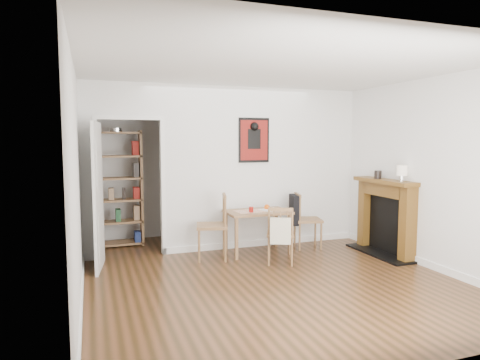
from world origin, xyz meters
name	(u,v)px	position (x,y,z in m)	size (l,w,h in m)	color
ground	(262,273)	(0.00, 0.00, 0.00)	(5.20, 5.20, 0.00)	brown
room_shell	(236,169)	(0.10, 1.34, 1.30)	(5.20, 5.20, 5.20)	silver
dining_table	(258,216)	(0.31, 0.95, 0.58)	(0.97, 0.62, 0.66)	#936B44
chair_left	(212,227)	(-0.45, 0.86, 0.49)	(0.59, 0.59, 0.97)	brown
chair_right	(307,220)	(1.18, 0.97, 0.47)	(0.60, 0.55, 0.90)	brown
chair_front	(280,234)	(0.41, 0.32, 0.42)	(0.55, 0.57, 0.83)	brown
bookshelf	(117,189)	(-1.70, 2.14, 0.94)	(0.80, 0.32, 1.91)	#936B44
fireplace	(386,214)	(2.16, 0.25, 0.62)	(0.45, 1.25, 1.16)	brown
red_glass	(251,210)	(0.16, 0.84, 0.71)	(0.07, 0.07, 0.09)	#9A130E
orange_fruit	(267,207)	(0.49, 1.00, 0.71)	(0.09, 0.09, 0.09)	#E0560B
placemat	(249,211)	(0.17, 0.95, 0.67)	(0.41, 0.31, 0.00)	beige
notebook	(271,210)	(0.53, 0.95, 0.67)	(0.31, 0.22, 0.02)	white
mantel_lamp	(402,171)	(2.13, -0.11, 1.30)	(0.15, 0.15, 0.23)	silver
ceramic_jar_a	(378,175)	(2.07, 0.36, 1.22)	(0.11, 0.11, 0.13)	black
ceramic_jar_b	(377,174)	(2.15, 0.49, 1.21)	(0.09, 0.09, 0.11)	black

